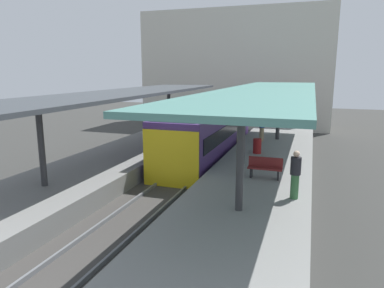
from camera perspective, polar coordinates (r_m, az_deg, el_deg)
name	(u,v)px	position (r m, az deg, el deg)	size (l,w,h in m)	color
ground_plane	(181,183)	(17.28, -1.76, -6.29)	(80.00, 80.00, 0.00)	#383835
platform_left	(113,166)	(18.76, -12.73, -3.53)	(4.40, 28.00, 1.00)	gray
platform_right	(260,181)	(16.25, 10.95, -5.84)	(4.40, 28.00, 1.00)	gray
track_ballast	(181,181)	(17.25, -1.76, -5.98)	(3.20, 28.00, 0.20)	#423F3D
rail_near_side	(167,176)	(17.45, -3.99, -5.20)	(0.08, 28.00, 0.14)	slate
rail_far_side	(195,179)	(16.97, 0.52, -5.67)	(0.08, 28.00, 0.14)	slate
commuter_train	(209,132)	(21.29, 2.73, 1.93)	(2.78, 12.29, 3.10)	#472D6B
canopy_left	(123,94)	(19.37, -11.04, 7.93)	(4.18, 21.00, 3.26)	#333335
canopy_right	(268,92)	(16.92, 12.13, 8.26)	(4.18, 21.00, 3.52)	#333335
platform_bench	(265,167)	(14.84, 11.75, -3.68)	(1.40, 0.41, 0.86)	black
platform_sign	(244,130)	(16.68, 8.49, 2.21)	(0.90, 0.08, 2.21)	#262628
litter_bin	(257,146)	(19.21, 10.51, -0.33)	(0.44, 0.44, 0.80)	maroon
passenger_near_bench	(262,127)	(22.54, 11.26, 2.76)	(0.36, 0.36, 1.76)	#998460
passenger_mid_platform	(295,174)	(12.62, 16.39, -4.68)	(0.36, 0.36, 1.70)	#386B3D
station_building_backdrop	(237,70)	(36.13, 7.27, 11.88)	(18.00, 6.00, 11.00)	beige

